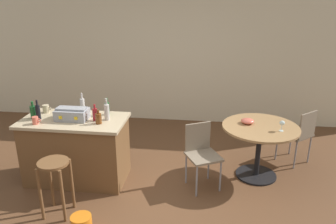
{
  "coord_description": "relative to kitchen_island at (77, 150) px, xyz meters",
  "views": [
    {
      "loc": [
        0.87,
        -3.5,
        2.49
      ],
      "look_at": [
        0.31,
        0.8,
        0.92
      ],
      "focal_mm": 35.78,
      "sensor_mm": 36.0,
      "label": 1
    }
  ],
  "objects": [
    {
      "name": "wine_glass",
      "position": [
        2.73,
        0.27,
        0.42
      ],
      "size": [
        0.07,
        0.07,
        0.14
      ],
      "color": "silver",
      "rests_on": "dining_table"
    },
    {
      "name": "bottle_4",
      "position": [
        -0.45,
        -0.07,
        0.55
      ],
      "size": [
        0.06,
        0.06,
        0.27
      ],
      "color": "black",
      "rests_on": "kitchen_island"
    },
    {
      "name": "bottle_1",
      "position": [
        0.45,
        0.04,
        0.56
      ],
      "size": [
        0.07,
        0.07,
        0.29
      ],
      "color": "#B7B2AD",
      "rests_on": "kitchen_island"
    },
    {
      "name": "bottle_5",
      "position": [
        0.4,
        0.23,
        0.54
      ],
      "size": [
        0.06,
        0.06,
        0.24
      ],
      "color": "#194C23",
      "rests_on": "kitchen_island"
    },
    {
      "name": "wooden_stool",
      "position": [
        0.06,
        -0.78,
        0.06
      ],
      "size": [
        0.35,
        0.35,
        0.69
      ],
      "color": "brown",
      "rests_on": "ground_plane"
    },
    {
      "name": "folding_chair_far",
      "position": [
        1.7,
        0.07,
        0.05
      ],
      "size": [
        0.54,
        0.54,
        0.86
      ],
      "color": "#7F705B",
      "rests_on": "ground_plane"
    },
    {
      "name": "folding_chair_near",
      "position": [
        3.13,
        0.87,
        0.05
      ],
      "size": [
        0.56,
        0.56,
        0.86
      ],
      "color": "#7F705B",
      "rests_on": "ground_plane"
    },
    {
      "name": "dining_table",
      "position": [
        2.48,
        0.4,
        0.14
      ],
      "size": [
        1.04,
        1.04,
        0.76
      ],
      "color": "black",
      "rests_on": "ground_plane"
    },
    {
      "name": "serving_bowl",
      "position": [
        2.31,
        0.49,
        0.35
      ],
      "size": [
        0.18,
        0.18,
        0.07
      ],
      "primitive_type": "ellipsoid",
      "color": "#DB6651",
      "rests_on": "dining_table"
    },
    {
      "name": "cup_0",
      "position": [
        -0.47,
        0.2,
        0.5
      ],
      "size": [
        0.13,
        0.09,
        0.11
      ],
      "color": "tan",
      "rests_on": "kitchen_island"
    },
    {
      "name": "toolbox",
      "position": [
        -0.01,
        -0.01,
        0.52
      ],
      "size": [
        0.41,
        0.26,
        0.16
      ],
      "color": "gray",
      "rests_on": "kitchen_island"
    },
    {
      "name": "plastic_bucket",
      "position": [
        0.45,
        -1.07,
        -0.35
      ],
      "size": [
        0.23,
        0.23,
        0.2
      ],
      "primitive_type": "cylinder",
      "color": "orange",
      "rests_on": "ground_plane"
    },
    {
      "name": "kitchen_island",
      "position": [
        0.0,
        0.0,
        0.0
      ],
      "size": [
        1.38,
        0.73,
        0.9
      ],
      "color": "brown",
      "rests_on": "ground_plane"
    },
    {
      "name": "cup_1",
      "position": [
        -0.41,
        -0.22,
        0.49
      ],
      "size": [
        0.11,
        0.08,
        0.1
      ],
      "color": "#DB6651",
      "rests_on": "kitchen_island"
    },
    {
      "name": "back_wall",
      "position": [
        0.91,
        2.5,
        0.9
      ],
      "size": [
        8.0,
        0.1,
        2.7
      ],
      "primitive_type": "cube",
      "color": "beige",
      "rests_on": "ground_plane"
    },
    {
      "name": "bottle_6",
      "position": [
        0.3,
        -0.0,
        0.53
      ],
      "size": [
        0.07,
        0.07,
        0.22
      ],
      "color": "maroon",
      "rests_on": "kitchen_island"
    },
    {
      "name": "bottle_2",
      "position": [
        0.39,
        -0.11,
        0.52
      ],
      "size": [
        0.08,
        0.08,
        0.18
      ],
      "color": "#603314",
      "rests_on": "kitchen_island"
    },
    {
      "name": "bottle_3",
      "position": [
        -0.53,
        -0.03,
        0.54
      ],
      "size": [
        0.08,
        0.08,
        0.23
      ],
      "color": "#194C23",
      "rests_on": "kitchen_island"
    },
    {
      "name": "ground_plane",
      "position": [
        0.91,
        -0.43,
        -0.45
      ],
      "size": [
        8.8,
        8.8,
        0.0
      ],
      "primitive_type": "plane",
      "color": "brown"
    },
    {
      "name": "bottle_0",
      "position": [
        0.04,
        0.25,
        0.56
      ],
      "size": [
        0.06,
        0.06,
        0.29
      ],
      "color": "#B7B2AD",
      "rests_on": "kitchen_island"
    }
  ]
}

